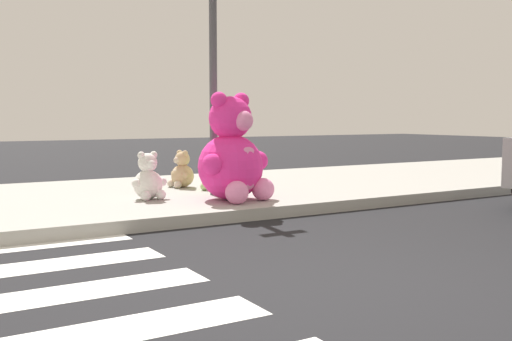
{
  "coord_description": "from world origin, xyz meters",
  "views": [
    {
      "loc": [
        -2.73,
        -3.05,
        1.25
      ],
      "look_at": [
        1.22,
        3.6,
        0.55
      ],
      "focal_mm": 41.29,
      "sensor_mm": 36.0,
      "label": 1
    }
  ],
  "objects_px": {
    "sign_pole": "(213,74)",
    "plush_tan": "(182,172)",
    "plush_lime": "(214,174)",
    "plush_white": "(149,180)",
    "plush_pink_large": "(233,157)"
  },
  "relations": [
    {
      "from": "sign_pole",
      "to": "plush_tan",
      "type": "xyz_separation_m",
      "value": [
        -0.03,
        1.07,
        -1.46
      ]
    },
    {
      "from": "plush_lime",
      "to": "plush_white",
      "type": "height_order",
      "value": "plush_white"
    },
    {
      "from": "plush_tan",
      "to": "plush_white",
      "type": "xyz_separation_m",
      "value": [
        -0.93,
        -1.02,
        0.02
      ]
    },
    {
      "from": "plush_tan",
      "to": "plush_pink_large",
      "type": "bearing_deg",
      "value": -89.48
    },
    {
      "from": "sign_pole",
      "to": "plush_lime",
      "type": "bearing_deg",
      "value": 63.11
    },
    {
      "from": "plush_pink_large",
      "to": "sign_pole",
      "type": "bearing_deg",
      "value": 88.45
    },
    {
      "from": "sign_pole",
      "to": "plush_lime",
      "type": "height_order",
      "value": "sign_pole"
    },
    {
      "from": "plush_tan",
      "to": "sign_pole",
      "type": "bearing_deg",
      "value": -88.35
    },
    {
      "from": "plush_tan",
      "to": "plush_white",
      "type": "bearing_deg",
      "value": -132.14
    },
    {
      "from": "plush_lime",
      "to": "plush_tan",
      "type": "bearing_deg",
      "value": 118.11
    },
    {
      "from": "plush_pink_large",
      "to": "plush_lime",
      "type": "xyz_separation_m",
      "value": [
        0.28,
        1.11,
        -0.34
      ]
    },
    {
      "from": "sign_pole",
      "to": "plush_white",
      "type": "distance_m",
      "value": 1.73
    },
    {
      "from": "sign_pole",
      "to": "plush_lime",
      "type": "distance_m",
      "value": 1.57
    },
    {
      "from": "plush_lime",
      "to": "plush_white",
      "type": "relative_size",
      "value": 0.91
    },
    {
      "from": "plush_tan",
      "to": "plush_lime",
      "type": "bearing_deg",
      "value": -61.89
    }
  ]
}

